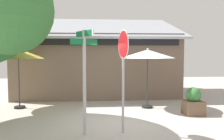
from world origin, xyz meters
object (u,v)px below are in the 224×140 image
Objects in this scene: stop_sign at (123,61)px; patio_umbrella_mustard_left at (18,54)px; sidewalk_planter at (193,102)px; patio_umbrella_ivory_center at (148,54)px; street_sign_post at (84,71)px.

patio_umbrella_mustard_left is at bearing 138.98° from stop_sign.
sidewalk_planter is (6.63, -1.57, -1.75)m from patio_umbrella_mustard_left.
patio_umbrella_mustard_left is 5.22m from patio_umbrella_ivory_center.
stop_sign is 2.87× the size of sidewalk_planter.
stop_sign reaches higher than patio_umbrella_ivory_center.
stop_sign is at bearing -114.77° from patio_umbrella_ivory_center.
stop_sign is 3.66m from sidewalk_planter.
sidewalk_planter is at bearing 25.28° from street_sign_post.
street_sign_post is at bearing -154.72° from sidewalk_planter.
street_sign_post is at bearing -128.64° from patio_umbrella_ivory_center.
stop_sign is 3.30m from patio_umbrella_ivory_center.
stop_sign reaches higher than street_sign_post.
stop_sign is at bearing 3.49° from street_sign_post.
street_sign_post is 2.85× the size of sidewalk_planter.
patio_umbrella_mustard_left is at bearing 129.15° from street_sign_post.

